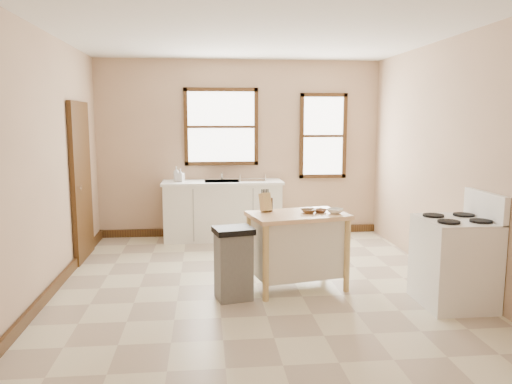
# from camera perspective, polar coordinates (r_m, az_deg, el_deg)

# --- Properties ---
(floor) EXTENTS (5.00, 5.00, 0.00)m
(floor) POSITION_cam_1_polar(r_m,az_deg,el_deg) (5.83, 0.04, -10.37)
(floor) COLOR beige
(floor) RESTS_ON ground
(ceiling) EXTENTS (5.00, 5.00, 0.00)m
(ceiling) POSITION_cam_1_polar(r_m,az_deg,el_deg) (5.60, 0.05, 17.88)
(ceiling) COLOR white
(ceiling) RESTS_ON ground
(wall_back) EXTENTS (4.50, 0.04, 2.80)m
(wall_back) POSITION_cam_1_polar(r_m,az_deg,el_deg) (8.03, -1.83, 4.96)
(wall_back) COLOR tan
(wall_back) RESTS_ON ground
(wall_left) EXTENTS (0.04, 5.00, 2.80)m
(wall_left) POSITION_cam_1_polar(r_m,az_deg,el_deg) (5.76, -22.84, 3.00)
(wall_left) COLOR tan
(wall_left) RESTS_ON ground
(wall_right) EXTENTS (0.04, 5.00, 2.80)m
(wall_right) POSITION_cam_1_polar(r_m,az_deg,el_deg) (6.20, 21.25, 3.42)
(wall_right) COLOR tan
(wall_right) RESTS_ON ground
(window_main) EXTENTS (1.17, 0.06, 1.22)m
(window_main) POSITION_cam_1_polar(r_m,az_deg,el_deg) (7.98, -4.00, 7.44)
(window_main) COLOR #341E0E
(window_main) RESTS_ON wall_back
(window_side) EXTENTS (0.77, 0.06, 1.37)m
(window_side) POSITION_cam_1_polar(r_m,az_deg,el_deg) (8.21, 7.67, 6.36)
(window_side) COLOR #341E0E
(window_side) RESTS_ON wall_back
(door_left) EXTENTS (0.06, 0.90, 2.10)m
(door_left) POSITION_cam_1_polar(r_m,az_deg,el_deg) (7.04, -19.33, 1.16)
(door_left) COLOR #341E0E
(door_left) RESTS_ON ground
(baseboard_back) EXTENTS (4.50, 0.04, 0.12)m
(baseboard_back) POSITION_cam_1_polar(r_m,az_deg,el_deg) (8.19, -1.77, -4.45)
(baseboard_back) COLOR #341E0E
(baseboard_back) RESTS_ON ground
(baseboard_left) EXTENTS (0.04, 5.00, 0.12)m
(baseboard_left) POSITION_cam_1_polar(r_m,az_deg,el_deg) (6.01, -21.83, -9.80)
(baseboard_left) COLOR #341E0E
(baseboard_left) RESTS_ON ground
(sink_counter) EXTENTS (1.86, 0.62, 0.92)m
(sink_counter) POSITION_cam_1_polar(r_m,az_deg,el_deg) (7.83, -3.83, -2.07)
(sink_counter) COLOR white
(sink_counter) RESTS_ON ground
(faucet) EXTENTS (0.03, 0.03, 0.22)m
(faucet) POSITION_cam_1_polar(r_m,az_deg,el_deg) (7.92, -3.92, 2.22)
(faucet) COLOR silver
(faucet) RESTS_ON sink_counter
(soap_bottle_a) EXTENTS (0.09, 0.09, 0.23)m
(soap_bottle_a) POSITION_cam_1_polar(r_m,az_deg,el_deg) (7.74, -9.10, 2.03)
(soap_bottle_a) COLOR #B2B2B2
(soap_bottle_a) RESTS_ON sink_counter
(soap_bottle_b) EXTENTS (0.12, 0.12, 0.20)m
(soap_bottle_b) POSITION_cam_1_polar(r_m,az_deg,el_deg) (7.72, -8.62, 1.91)
(soap_bottle_b) COLOR #B2B2B2
(soap_bottle_b) RESTS_ON sink_counter
(dish_rack) EXTENTS (0.48, 0.42, 0.10)m
(dish_rack) POSITION_cam_1_polar(r_m,az_deg,el_deg) (7.72, -0.47, 1.63)
(dish_rack) COLOR silver
(dish_rack) RESTS_ON sink_counter
(kitchen_island) EXTENTS (1.15, 0.86, 0.85)m
(kitchen_island) POSITION_cam_1_polar(r_m,az_deg,el_deg) (5.58, 4.73, -6.72)
(kitchen_island) COLOR #EBBA8A
(kitchen_island) RESTS_ON ground
(knife_block) EXTENTS (0.13, 0.13, 0.20)m
(knife_block) POSITION_cam_1_polar(r_m,az_deg,el_deg) (5.54, 1.08, -1.26)
(knife_block) COLOR tan
(knife_block) RESTS_ON kitchen_island
(pepper_grinder) EXTENTS (0.06, 0.06, 0.15)m
(pepper_grinder) POSITION_cam_1_polar(r_m,az_deg,el_deg) (5.58, 1.70, -1.45)
(pepper_grinder) COLOR #3C1F10
(pepper_grinder) RESTS_ON kitchen_island
(bowl_a) EXTENTS (0.19, 0.19, 0.04)m
(bowl_a) POSITION_cam_1_polar(r_m,az_deg,el_deg) (5.51, 6.00, -2.18)
(bowl_a) COLOR brown
(bowl_a) RESTS_ON kitchen_island
(bowl_b) EXTENTS (0.21, 0.21, 0.04)m
(bowl_b) POSITION_cam_1_polar(r_m,az_deg,el_deg) (5.56, 7.37, -2.15)
(bowl_b) COLOR brown
(bowl_b) RESTS_ON kitchen_island
(bowl_c) EXTENTS (0.18, 0.18, 0.05)m
(bowl_c) POSITION_cam_1_polar(r_m,az_deg,el_deg) (5.51, 9.04, -2.17)
(bowl_c) COLOR white
(bowl_c) RESTS_ON kitchen_island
(trash_bin) EXTENTS (0.45, 0.41, 0.76)m
(trash_bin) POSITION_cam_1_polar(r_m,az_deg,el_deg) (5.25, -2.59, -8.15)
(trash_bin) COLOR #575755
(trash_bin) RESTS_ON ground
(gas_stove) EXTENTS (0.71, 0.72, 1.15)m
(gas_stove) POSITION_cam_1_polar(r_m,az_deg,el_deg) (5.42, 21.76, -6.08)
(gas_stove) COLOR white
(gas_stove) RESTS_ON ground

